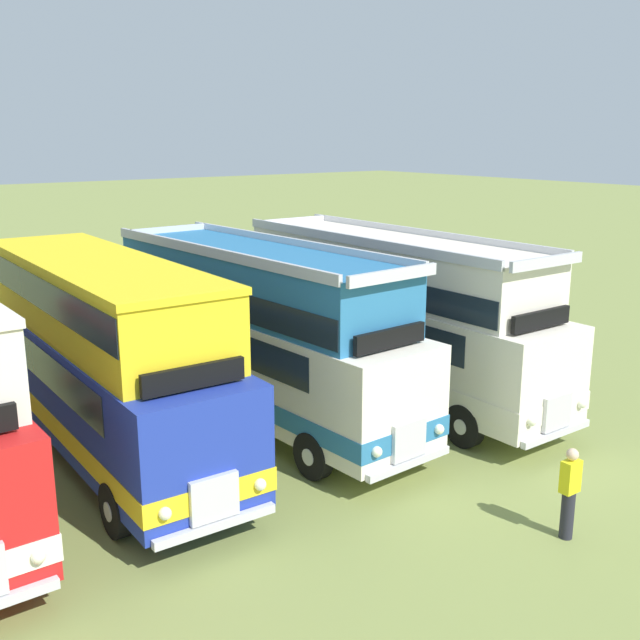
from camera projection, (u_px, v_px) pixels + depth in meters
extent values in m
sphere|color=#EAEACC|center=(38.00, 557.00, 10.94)|extent=(0.22, 0.22, 0.22)
cylinder|color=black|center=(26.00, 539.00, 12.52)|extent=(0.29, 1.04, 1.04)
cylinder|color=silver|center=(35.00, 536.00, 12.60)|extent=(0.02, 0.36, 0.36)
cube|color=#1E339E|center=(108.00, 386.00, 16.52)|extent=(2.67, 9.97, 2.30)
cube|color=yellow|center=(110.00, 411.00, 16.67)|extent=(2.71, 10.01, 0.44)
cube|color=#19232D|center=(99.00, 355.00, 16.69)|extent=(2.66, 7.57, 0.76)
cube|color=#19232D|center=(209.00, 427.00, 12.48)|extent=(2.20, 0.14, 0.90)
cube|color=silver|center=(214.00, 498.00, 12.69)|extent=(0.90, 0.14, 0.80)
cube|color=silver|center=(216.00, 526.00, 12.79)|extent=(2.30, 0.18, 0.16)
sphere|color=#EAEACC|center=(260.00, 484.00, 13.19)|extent=(0.22, 0.22, 0.22)
sphere|color=#EAEACC|center=(165.00, 514.00, 12.18)|extent=(0.22, 0.22, 0.22)
cube|color=yellow|center=(98.00, 300.00, 16.26)|extent=(2.55, 9.07, 1.50)
cube|color=yellow|center=(95.00, 262.00, 16.06)|extent=(2.62, 9.17, 0.14)
cube|color=#19232D|center=(97.00, 286.00, 16.19)|extent=(2.59, 8.97, 0.68)
cube|color=black|center=(194.00, 377.00, 12.69)|extent=(1.90, 0.15, 0.40)
cylinder|color=black|center=(229.00, 477.00, 14.79)|extent=(0.30, 1.04, 1.04)
cylinder|color=silver|center=(235.00, 475.00, 14.87)|extent=(0.03, 0.36, 0.36)
cylinder|color=black|center=(116.00, 510.00, 13.50)|extent=(0.30, 1.04, 1.04)
cylinder|color=silver|center=(108.00, 512.00, 13.41)|extent=(0.03, 0.36, 0.36)
cylinder|color=black|center=(111.00, 388.00, 19.96)|extent=(0.30, 1.04, 1.04)
cylinder|color=silver|center=(116.00, 387.00, 20.04)|extent=(0.03, 0.36, 0.36)
cylinder|color=black|center=(21.00, 406.00, 18.67)|extent=(0.30, 1.04, 1.04)
cylinder|color=silver|center=(15.00, 407.00, 18.58)|extent=(0.03, 0.36, 0.36)
cube|color=silver|center=(260.00, 355.00, 18.85)|extent=(3.09, 10.41, 2.30)
cube|color=teal|center=(260.00, 377.00, 18.99)|extent=(3.13, 10.45, 0.44)
cube|color=#19232D|center=(250.00, 328.00, 19.00)|extent=(2.98, 8.02, 0.76)
cube|color=#19232D|center=(407.00, 380.00, 14.89)|extent=(2.20, 0.23, 0.90)
cube|color=silver|center=(409.00, 440.00, 15.11)|extent=(0.91, 0.17, 0.80)
cube|color=silver|center=(409.00, 463.00, 15.21)|extent=(2.30, 0.27, 0.16)
sphere|color=#EAEACC|center=(439.00, 429.00, 15.66)|extent=(0.22, 0.22, 0.22)
sphere|color=#EAEACC|center=(377.00, 452.00, 14.55)|extent=(0.22, 0.22, 0.22)
cube|color=teal|center=(253.00, 279.00, 18.58)|extent=(2.94, 9.51, 1.50)
cube|color=silver|center=(393.00, 275.00, 14.72)|extent=(2.40, 0.24, 0.24)
cube|color=silver|center=(169.00, 230.00, 21.52)|extent=(2.40, 0.24, 0.24)
cube|color=silver|center=(291.00, 243.00, 19.13)|extent=(0.64, 9.37, 0.24)
cube|color=silver|center=(210.00, 252.00, 17.64)|extent=(0.64, 9.37, 0.24)
cube|color=#19232D|center=(253.00, 291.00, 18.65)|extent=(2.97, 9.41, 0.64)
cube|color=black|center=(390.00, 338.00, 15.08)|extent=(1.90, 0.23, 0.40)
cylinder|color=black|center=(391.00, 429.00, 17.19)|extent=(0.34, 1.05, 1.04)
cylinder|color=silver|center=(395.00, 427.00, 17.29)|extent=(0.04, 0.36, 0.36)
cylinder|color=black|center=(313.00, 455.00, 15.77)|extent=(0.34, 1.05, 1.04)
cylinder|color=silver|center=(308.00, 457.00, 15.68)|extent=(0.04, 0.36, 0.36)
cylinder|color=black|center=(228.00, 361.00, 22.35)|extent=(0.34, 1.05, 1.04)
cylinder|color=silver|center=(232.00, 360.00, 22.44)|extent=(0.04, 0.36, 0.36)
cylinder|color=black|center=(158.00, 376.00, 20.92)|extent=(0.34, 1.05, 1.04)
cylinder|color=silver|center=(153.00, 377.00, 20.83)|extent=(0.04, 0.36, 0.36)
cube|color=silver|center=(392.00, 335.00, 20.73)|extent=(2.57, 10.85, 2.30)
cube|color=silver|center=(392.00, 355.00, 20.88)|extent=(2.61, 10.89, 0.44)
cube|color=#19232D|center=(383.00, 311.00, 20.90)|extent=(2.59, 8.45, 0.76)
cube|color=#19232D|center=(557.00, 357.00, 16.41)|extent=(2.20, 0.11, 0.90)
cube|color=silver|center=(557.00, 412.00, 16.62)|extent=(0.90, 0.13, 0.80)
cube|color=silver|center=(556.00, 433.00, 16.72)|extent=(2.30, 0.16, 0.16)
sphere|color=#EAEACC|center=(581.00, 404.00, 17.14)|extent=(0.22, 0.22, 0.22)
sphere|color=#EAEACC|center=(531.00, 421.00, 16.09)|extent=(0.22, 0.22, 0.22)
cube|color=silver|center=(388.00, 266.00, 20.47)|extent=(2.47, 9.95, 1.50)
cube|color=silver|center=(547.00, 262.00, 16.25)|extent=(2.40, 0.12, 0.24)
cube|color=silver|center=(294.00, 221.00, 23.75)|extent=(2.40, 0.12, 0.24)
cube|color=silver|center=(420.00, 233.00, 20.97)|extent=(0.17, 9.93, 0.24)
cube|color=silver|center=(354.00, 240.00, 19.58)|extent=(0.17, 9.93, 0.24)
cube|color=#19232D|center=(387.00, 276.00, 20.54)|extent=(2.51, 9.85, 0.64)
cube|color=black|center=(541.00, 319.00, 16.61)|extent=(1.90, 0.13, 0.40)
cylinder|color=black|center=(528.00, 405.00, 18.71)|extent=(0.29, 1.04, 1.04)
cylinder|color=silver|center=(532.00, 404.00, 18.80)|extent=(0.02, 0.36, 0.36)
cylinder|color=black|center=(464.00, 426.00, 17.38)|extent=(0.29, 1.04, 1.04)
cylinder|color=silver|center=(460.00, 427.00, 17.29)|extent=(0.02, 0.36, 0.36)
cylinder|color=black|center=(343.00, 341.00, 24.50)|extent=(0.29, 1.04, 1.04)
cylinder|color=silver|center=(347.00, 340.00, 24.58)|extent=(0.02, 0.36, 0.36)
cylinder|color=black|center=(285.00, 353.00, 23.16)|extent=(0.29, 1.04, 1.04)
cylinder|color=silver|center=(281.00, 354.00, 23.08)|extent=(0.02, 0.36, 0.36)
cylinder|color=#23232D|center=(567.00, 515.00, 13.46)|extent=(0.24, 0.24, 0.90)
cube|color=yellow|center=(571.00, 476.00, 13.28)|extent=(0.36, 0.22, 0.60)
sphere|color=beige|center=(573.00, 454.00, 13.17)|extent=(0.22, 0.22, 0.22)
cylinder|color=#8C704C|center=(289.00, 301.00, 30.22)|extent=(0.08, 0.08, 1.05)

